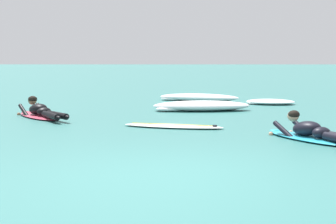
# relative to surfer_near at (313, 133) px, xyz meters

# --- Properties ---
(ground_plane) EXTENTS (120.00, 120.00, 0.00)m
(ground_plane) POSITION_rel_surfer_near_xyz_m (-2.55, 7.24, -0.14)
(ground_plane) COLOR #387A75
(surfer_near) EXTENTS (1.56, 2.39, 0.54)m
(surfer_near) POSITION_rel_surfer_near_xyz_m (0.00, 0.00, 0.00)
(surfer_near) COLOR #2DB2D1
(surfer_near) RESTS_ON ground
(surfer_far) EXTENTS (1.75, 2.25, 0.55)m
(surfer_far) POSITION_rel_surfer_near_xyz_m (-5.59, 3.39, 0.00)
(surfer_far) COLOR #E54C66
(surfer_far) RESTS_ON ground
(drifting_surfboard) EXTENTS (2.17, 1.06, 0.16)m
(drifting_surfboard) POSITION_rel_surfer_near_xyz_m (-2.44, 1.70, -0.10)
(drifting_surfboard) COLOR white
(drifting_surfboard) RESTS_ON ground
(whitewater_front) EXTENTS (1.63, 1.26, 0.15)m
(whitewater_front) POSITION_rel_surfer_near_xyz_m (0.46, 7.04, -0.06)
(whitewater_front) COLOR white
(whitewater_front) RESTS_ON ground
(whitewater_mid_left) EXTENTS (2.70, 1.46, 0.24)m
(whitewater_mid_left) POSITION_rel_surfer_near_xyz_m (-1.63, 8.15, -0.03)
(whitewater_mid_left) COLOR white
(whitewater_mid_left) RESTS_ON ground
(whitewater_mid_right) EXTENTS (2.65, 1.16, 0.27)m
(whitewater_mid_right) POSITION_rel_surfer_near_xyz_m (-1.70, 5.13, -0.01)
(whitewater_mid_right) COLOR white
(whitewater_mid_right) RESTS_ON ground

